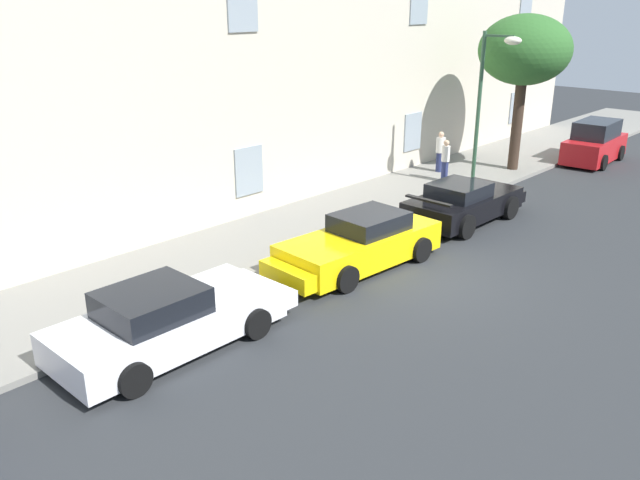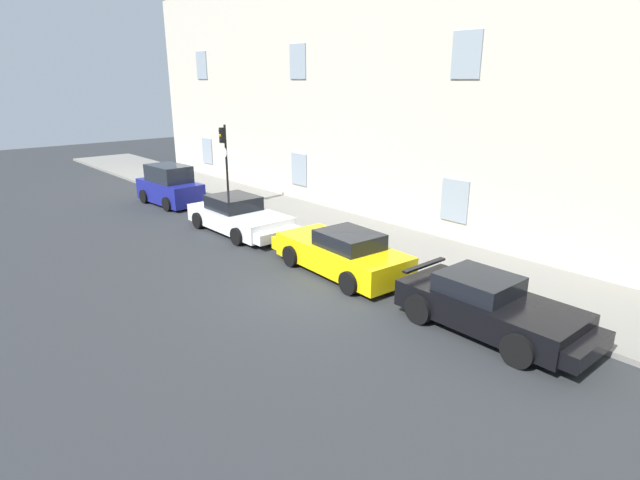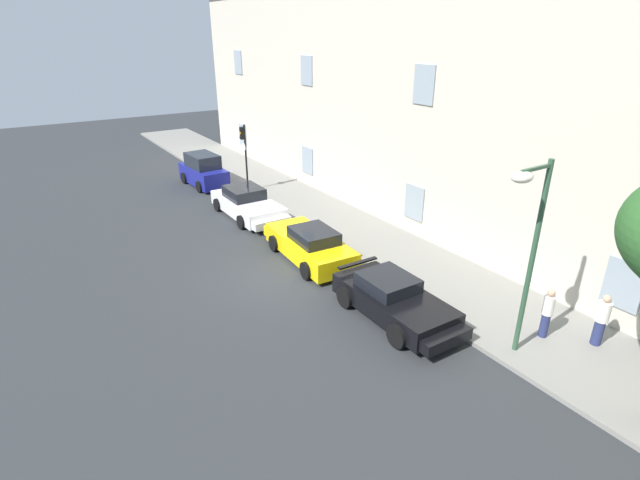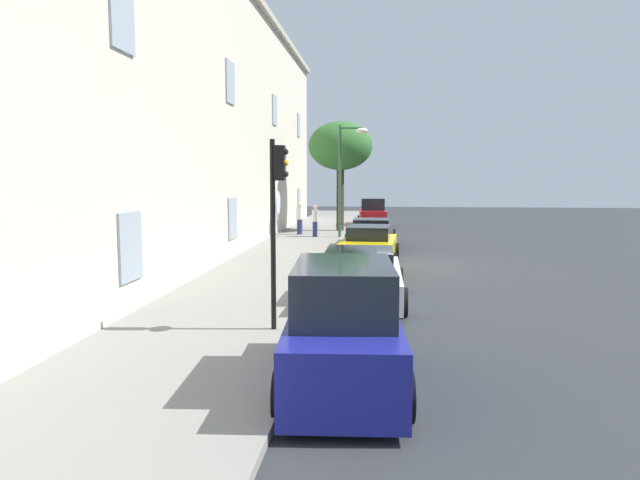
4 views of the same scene
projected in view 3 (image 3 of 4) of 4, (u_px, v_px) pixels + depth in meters
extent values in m
plane|color=#2B2D30|center=(283.00, 274.00, 17.99)|extent=(80.00, 80.00, 0.00)
cube|color=gray|center=(376.00, 246.00, 20.20)|extent=(60.00, 4.15, 0.14)
cube|color=beige|center=(458.00, 112.00, 20.23)|extent=(43.57, 4.23, 10.52)
cube|color=#8C99A3|center=(243.00, 135.00, 33.98)|extent=(1.10, 0.06, 1.50)
cube|color=#8C99A3|center=(308.00, 161.00, 27.30)|extent=(1.10, 0.06, 1.50)
cube|color=#8C99A3|center=(414.00, 203.00, 20.62)|extent=(1.10, 0.06, 1.50)
cube|color=#8C99A3|center=(623.00, 285.00, 13.94)|extent=(1.10, 0.06, 1.50)
cube|color=#8C99A3|center=(238.00, 62.00, 32.03)|extent=(1.10, 0.06, 1.50)
cube|color=#8C99A3|center=(307.00, 71.00, 25.35)|extent=(1.10, 0.06, 1.50)
cube|color=#8C99A3|center=(424.00, 85.00, 18.67)|extent=(1.10, 0.06, 1.50)
cube|color=white|center=(248.00, 206.00, 23.53)|extent=(4.63, 2.00, 0.66)
cube|color=black|center=(244.00, 192.00, 23.56)|extent=(1.85, 1.59, 0.52)
cube|color=white|center=(267.00, 220.00, 22.00)|extent=(1.39, 1.83, 0.36)
cylinder|color=black|center=(280.00, 214.00, 23.00)|extent=(0.65, 0.24, 0.65)
cylinder|color=black|center=(242.00, 222.00, 22.00)|extent=(0.65, 0.24, 0.65)
cylinder|color=black|center=(253.00, 198.00, 25.20)|extent=(0.65, 0.24, 0.65)
cylinder|color=black|center=(218.00, 205.00, 24.20)|extent=(0.65, 0.24, 0.65)
cube|color=yellow|center=(310.00, 247.00, 18.98)|extent=(4.66, 2.10, 0.75)
cube|color=black|center=(314.00, 235.00, 18.46)|extent=(1.91, 1.56, 0.46)
cube|color=yellow|center=(288.00, 232.00, 20.61)|extent=(1.47, 1.75, 0.41)
cylinder|color=black|center=(274.00, 243.00, 19.78)|extent=(0.69, 0.28, 0.67)
cylinder|color=black|center=(313.00, 235.00, 20.59)|extent=(0.69, 0.28, 0.67)
cylinder|color=black|center=(307.00, 271.00, 17.53)|extent=(0.69, 0.28, 0.67)
cylinder|color=black|center=(348.00, 260.00, 18.34)|extent=(0.69, 0.28, 0.67)
cube|color=black|center=(393.00, 302.00, 15.10)|extent=(4.22, 1.93, 0.66)
cube|color=black|center=(388.00, 282.00, 15.13)|extent=(1.70, 1.51, 0.43)
cube|color=black|center=(435.00, 332.00, 13.71)|extent=(1.28, 1.73, 0.36)
cube|color=black|center=(358.00, 263.00, 16.37)|extent=(0.19, 1.58, 0.06)
cylinder|color=black|center=(444.00, 317.00, 14.62)|extent=(0.74, 0.25, 0.74)
cylinder|color=black|center=(398.00, 336.00, 13.72)|extent=(0.74, 0.25, 0.74)
cylinder|color=black|center=(389.00, 282.00, 16.63)|extent=(0.74, 0.25, 0.74)
cylinder|color=black|center=(346.00, 297.00, 15.73)|extent=(0.74, 0.25, 0.74)
cube|color=navy|center=(204.00, 175.00, 28.11)|extent=(3.76, 1.80, 0.97)
cube|color=#1E232B|center=(202.00, 161.00, 27.76)|extent=(2.28, 1.52, 0.77)
cylinder|color=black|center=(225.00, 182.00, 27.85)|extent=(0.66, 0.24, 0.65)
cylinder|color=black|center=(200.00, 187.00, 26.99)|extent=(0.66, 0.24, 0.65)
cylinder|color=black|center=(209.00, 174.00, 29.47)|extent=(0.66, 0.24, 0.65)
cylinder|color=black|center=(184.00, 178.00, 28.61)|extent=(0.66, 0.24, 0.65)
cylinder|color=black|center=(246.00, 158.00, 26.26)|extent=(0.10, 0.10, 3.67)
cube|color=black|center=(242.00, 133.00, 25.63)|extent=(0.22, 0.20, 0.66)
sphere|color=black|center=(240.00, 129.00, 25.50)|extent=(0.12, 0.12, 0.12)
sphere|color=orange|center=(240.00, 133.00, 25.58)|extent=(0.12, 0.12, 0.12)
sphere|color=black|center=(240.00, 137.00, 25.66)|extent=(0.12, 0.12, 0.12)
cylinder|color=white|center=(244.00, 147.00, 25.96)|extent=(0.44, 0.02, 0.44)
cylinder|color=#2D5138|center=(531.00, 262.00, 12.43)|extent=(0.14, 0.14, 5.46)
cube|color=#2D5138|center=(537.00, 168.00, 11.12)|extent=(0.08, 1.10, 0.08)
ellipsoid|color=#EAE5C6|center=(522.00, 177.00, 10.92)|extent=(0.44, 0.60, 0.28)
cylinder|color=navy|center=(598.00, 332.00, 13.60)|extent=(0.31, 0.31, 0.77)
cylinder|color=silver|center=(604.00, 312.00, 13.33)|extent=(0.39, 0.39, 0.60)
sphere|color=tan|center=(607.00, 299.00, 13.16)|extent=(0.22, 0.22, 0.22)
cylinder|color=navy|center=(544.00, 325.00, 13.96)|extent=(0.27, 0.27, 0.75)
cylinder|color=silver|center=(549.00, 305.00, 13.70)|extent=(0.34, 0.34, 0.58)
sphere|color=tan|center=(552.00, 293.00, 13.53)|extent=(0.22, 0.22, 0.22)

